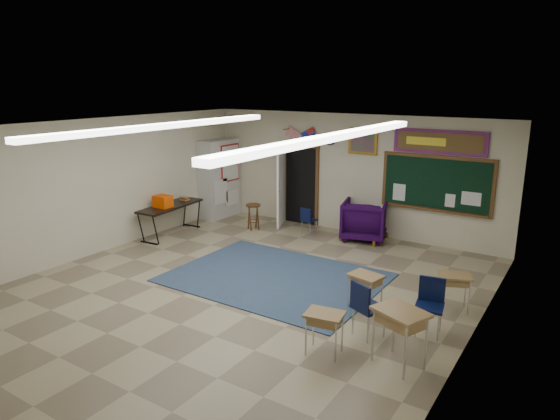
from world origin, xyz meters
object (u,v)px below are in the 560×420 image
Objects in this scene: wooden_stool at (253,217)px; student_desk_front_right at (454,290)px; wingback_armchair at (365,220)px; student_desk_front_left at (365,290)px; folding_table at (171,219)px.

student_desk_front_right is at bearing -19.75° from wooden_stool.
wingback_armchair is at bearing 16.48° from wooden_stool.
wingback_armchair reaches higher than student_desk_front_left.
folding_table is (-7.10, 0.52, 0.06)m from student_desk_front_right.
wingback_armchair is 0.55× the size of folding_table.
folding_table reaches higher than wingback_armchair.
wooden_stool is at bearing 159.54° from student_desk_front_left.
student_desk_front_left is at bearing -32.86° from wooden_stool.
wingback_armchair is 3.99m from student_desk_front_left.
student_desk_front_left is at bearing -169.87° from student_desk_front_right.
student_desk_front_right is 5.98m from wooden_stool.
folding_table is (-4.24, -2.32, -0.06)m from wingback_armchair.
wingback_armchair is at bearing 23.63° from folding_table.
student_desk_front_left is at bearing -17.81° from folding_table.
folding_table reaches higher than student_desk_front_right.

